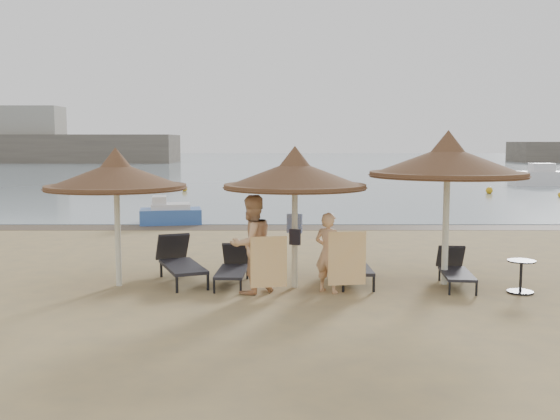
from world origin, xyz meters
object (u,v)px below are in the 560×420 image
(palapa_left, at_px, (116,176))
(lounger_near_right, at_px, (351,261))
(lounger_far_left, at_px, (180,261))
(side_table, at_px, (521,278))
(person_right, at_px, (328,246))
(lounger_near_left, at_px, (233,266))
(palapa_center, at_px, (295,175))
(lounger_far_right, at_px, (455,269))
(pedal_boat, at_px, (170,213))
(person_left, at_px, (251,236))
(palapa_right, at_px, (448,162))

(palapa_left, distance_m, lounger_near_right, 5.31)
(palapa_left, distance_m, lounger_far_left, 2.29)
(side_table, height_order, person_right, person_right)
(lounger_near_left, bearing_deg, lounger_far_left, 169.85)
(palapa_left, distance_m, palapa_center, 3.69)
(palapa_center, relative_size, lounger_far_right, 1.67)
(side_table, bearing_deg, lounger_near_right, 160.16)
(lounger_near_right, xyz_separation_m, pedal_boat, (-5.61, 9.41, -0.03))
(lounger_far_left, xyz_separation_m, side_table, (7.00, -1.17, -0.12))
(side_table, distance_m, person_left, 5.44)
(palapa_left, bearing_deg, lounger_far_right, 0.62)
(lounger_far_left, relative_size, lounger_near_left, 1.24)
(lounger_near_left, bearing_deg, person_left, -61.18)
(lounger_far_left, xyz_separation_m, person_right, (3.16, -1.11, 0.51))
(lounger_far_right, distance_m, pedal_boat, 12.56)
(lounger_far_right, relative_size, side_table, 2.67)
(side_table, bearing_deg, palapa_left, 175.64)
(lounger_far_left, distance_m, lounger_near_left, 1.22)
(lounger_near_left, distance_m, lounger_far_right, 4.70)
(lounger_far_left, relative_size, lounger_far_right, 1.26)
(palapa_right, bearing_deg, lounger_far_left, 175.97)
(palapa_left, bearing_deg, pedal_boat, 93.89)
(person_left, relative_size, pedal_boat, 0.95)
(person_left, height_order, pedal_boat, person_left)
(lounger_far_left, bearing_deg, lounger_near_left, -34.69)
(palapa_right, xyz_separation_m, lounger_far_right, (0.20, -0.07, -2.24))
(person_right, bearing_deg, lounger_near_left, 9.99)
(palapa_right, distance_m, pedal_boat, 12.58)
(lounger_far_left, bearing_deg, palapa_left, -177.28)
(side_table, bearing_deg, pedal_boat, 129.96)
(lounger_far_right, bearing_deg, person_left, -165.05)
(lounger_far_right, bearing_deg, lounger_far_left, -178.83)
(lounger_far_left, bearing_deg, side_table, -31.31)
(palapa_left, height_order, lounger_near_left, palapa_left)
(lounger_near_left, xyz_separation_m, side_table, (5.81, -0.90, -0.04))
(side_table, xyz_separation_m, person_left, (-5.38, 0.01, 0.83))
(person_left, xyz_separation_m, person_right, (1.53, 0.05, -0.20))
(pedal_boat, bearing_deg, lounger_near_right, -69.24)
(side_table, bearing_deg, person_left, 179.91)
(palapa_center, distance_m, lounger_far_left, 3.21)
(palapa_center, bearing_deg, pedal_boat, 113.33)
(lounger_far_right, xyz_separation_m, side_table, (1.12, -0.70, -0.03))
(person_right, bearing_deg, palapa_right, -131.04)
(lounger_far_left, relative_size, lounger_near_right, 1.07)
(side_table, bearing_deg, lounger_near_left, 171.22)
(palapa_left, bearing_deg, palapa_center, -2.35)
(lounger_near_right, bearing_deg, lounger_far_left, 178.60)
(palapa_right, xyz_separation_m, lounger_far_left, (-5.68, 0.40, -2.16))
(palapa_right, distance_m, side_table, 2.74)
(lounger_near_left, height_order, pedal_boat, pedal_boat)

